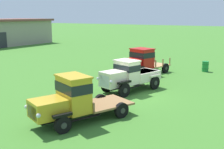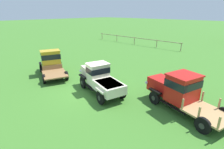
% 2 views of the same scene
% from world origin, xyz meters
% --- Properties ---
extents(ground_plane, '(240.00, 240.00, 0.00)m').
position_xyz_m(ground_plane, '(0.00, 0.00, 0.00)').
color(ground_plane, '#3D7528').
extents(paddock_fence, '(17.47, 0.54, 1.28)m').
position_xyz_m(paddock_fence, '(-9.41, 18.48, 0.95)').
color(paddock_fence, '#997F60').
rests_on(paddock_fence, ground).
extents(vintage_truck_foreground_near, '(5.39, 3.48, 2.27)m').
position_xyz_m(vintage_truck_foreground_near, '(-5.63, 0.25, 1.13)').
color(vintage_truck_foreground_near, black).
rests_on(vintage_truck_foreground_near, ground).
extents(vintage_truck_second_in_line, '(4.90, 2.83, 2.14)m').
position_xyz_m(vintage_truck_second_in_line, '(0.65, 0.64, 1.10)').
color(vintage_truck_second_in_line, black).
rests_on(vintage_truck_second_in_line, ground).
extents(vintage_truck_midrow_center, '(5.52, 3.14, 2.24)m').
position_xyz_m(vintage_truck_midrow_center, '(5.76, 2.43, 1.19)').
color(vintage_truck_midrow_center, black).
rests_on(vintage_truck_midrow_center, ground).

